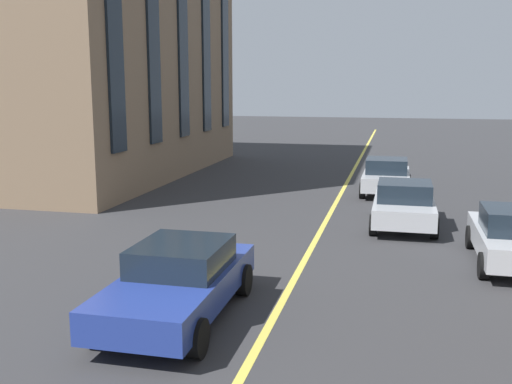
# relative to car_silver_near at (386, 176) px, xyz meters

# --- Properties ---
(lane_centre_line) EXTENTS (80.00, 0.16, 0.01)m
(lane_centre_line) POSITION_rel_car_silver_near_xyz_m (-6.53, 1.71, -0.70)
(lane_centre_line) COLOR #D8C64C
(lane_centre_line) RESTS_ON ground_plane
(car_silver_near) EXTENTS (3.90, 1.89, 1.40)m
(car_silver_near) POSITION_rel_car_silver_near_xyz_m (0.00, 0.00, 0.00)
(car_silver_near) COLOR #B7BABF
(car_silver_near) RESTS_ON ground_plane
(car_blue_parked_a) EXTENTS (4.40, 1.95, 1.37)m
(car_blue_parked_a) POSITION_rel_car_silver_near_xyz_m (-13.76, 3.41, 0.00)
(car_blue_parked_a) COLOR navy
(car_blue_parked_a) RESTS_ON ground_plane
(car_silver_oncoming) EXTENTS (3.90, 1.89, 1.40)m
(car_silver_oncoming) POSITION_rel_car_silver_near_xyz_m (-5.55, -0.64, 0.00)
(car_silver_oncoming) COLOR #B7BABF
(car_silver_oncoming) RESTS_ON ground_plane
(building_left_near) EXTENTS (16.68, 11.11, 13.40)m
(building_left_near) POSITION_rel_car_silver_near_xyz_m (2.30, 14.70, 6.00)
(building_left_near) COLOR #846B51
(building_left_near) RESTS_ON ground_plane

